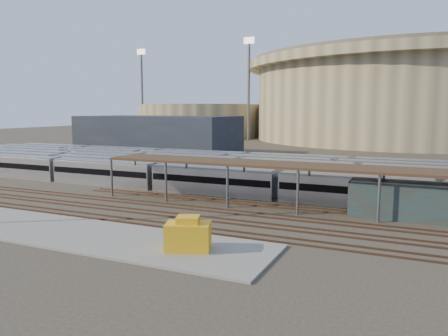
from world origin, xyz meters
name	(u,v)px	position (x,y,z in m)	size (l,w,h in m)	color
ground	(157,203)	(0.00, 0.00, 0.00)	(420.00, 420.00, 0.00)	#383026
apron	(32,227)	(-5.00, -15.00, 0.10)	(50.00, 9.00, 0.20)	gray
subway_trains	(214,170)	(-0.90, 18.50, 1.80)	(129.40, 23.90, 3.60)	#BBBBC1
inspection_shed	(342,170)	(22.00, 4.00, 4.98)	(60.30, 6.00, 5.30)	#57585C
empty_tracks	(133,210)	(0.00, -5.00, 0.09)	(170.00, 9.62, 0.18)	#4C3323
stadium	(409,97)	(25.00, 140.00, 16.47)	(124.00, 124.00, 32.50)	tan
secondary_arena	(202,120)	(-60.00, 130.00, 7.00)	(56.00, 56.00, 14.00)	tan
service_building	(158,135)	(-35.00, 55.00, 5.00)	(42.00, 20.00, 10.00)	#1E232D
floodlight_0	(249,86)	(-30.00, 110.00, 20.65)	(4.00, 1.00, 38.40)	#57585C
floodlight_1	(142,90)	(-85.00, 120.00, 20.65)	(4.00, 1.00, 38.40)	#57585C
floodlight_3	(328,90)	(-10.00, 160.00, 20.65)	(4.00, 1.00, 38.40)	#57585C
teal_boxcar	(431,203)	(31.25, 4.00, 1.93)	(16.54, 3.20, 3.86)	#1F444F
yellow_equipment	(188,237)	(12.92, -15.27, 1.33)	(3.62, 2.26, 2.26)	gold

